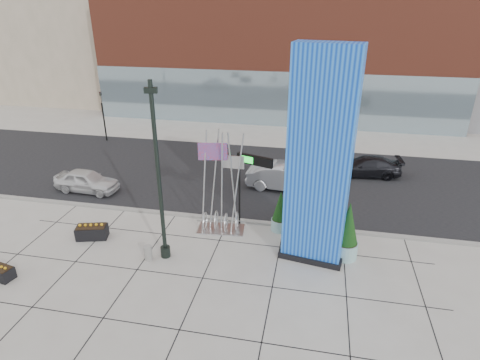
% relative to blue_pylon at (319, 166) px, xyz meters
% --- Properties ---
extents(ground, '(160.00, 160.00, 0.00)m').
position_rel_blue_pylon_xyz_m(ground, '(-5.49, -1.48, -4.58)').
color(ground, '#9E9991').
rests_on(ground, ground).
extents(street_asphalt, '(80.00, 12.00, 0.02)m').
position_rel_blue_pylon_xyz_m(street_asphalt, '(-5.49, 8.52, -4.57)').
color(street_asphalt, black).
rests_on(street_asphalt, ground).
extents(curb_edge, '(80.00, 0.30, 0.12)m').
position_rel_blue_pylon_xyz_m(curb_edge, '(-5.49, 2.52, -4.52)').
color(curb_edge, gray).
rests_on(curb_edge, ground).
extents(tower_podium, '(34.00, 10.00, 11.00)m').
position_rel_blue_pylon_xyz_m(tower_podium, '(-4.49, 25.52, 0.92)').
color(tower_podium, brown).
rests_on(tower_podium, ground).
extents(tower_glass_front, '(34.00, 0.60, 5.00)m').
position_rel_blue_pylon_xyz_m(tower_glass_front, '(-4.49, 20.72, -2.08)').
color(tower_glass_front, '#8CA5B2').
rests_on(tower_glass_front, ground).
extents(blue_pylon, '(3.01, 1.72, 9.47)m').
position_rel_blue_pylon_xyz_m(blue_pylon, '(0.00, 0.00, 0.00)').
color(blue_pylon, blue).
rests_on(blue_pylon, ground).
extents(lamp_post, '(0.54, 0.45, 8.10)m').
position_rel_blue_pylon_xyz_m(lamp_post, '(-6.62, -1.25, -1.26)').
color(lamp_post, black).
rests_on(lamp_post, ground).
extents(public_art_sculpture, '(2.45, 1.37, 5.37)m').
position_rel_blue_pylon_xyz_m(public_art_sculpture, '(-4.63, 1.52, -3.17)').
color(public_art_sculpture, silver).
rests_on(public_art_sculpture, ground).
extents(concrete_bollard, '(0.36, 0.36, 0.70)m').
position_rel_blue_pylon_xyz_m(concrete_bollard, '(-7.30, -1.64, -4.23)').
color(concrete_bollard, gray).
rests_on(concrete_bollard, ground).
extents(overhead_street_sign, '(1.85, 0.74, 4.01)m').
position_rel_blue_pylon_xyz_m(overhead_street_sign, '(-3.16, 2.32, -1.13)').
color(overhead_street_sign, black).
rests_on(overhead_street_sign, ground).
extents(round_planter_east, '(1.13, 1.13, 2.82)m').
position_rel_blue_pylon_xyz_m(round_planter_east, '(1.51, 0.32, -3.24)').
color(round_planter_east, '#91C1C4').
rests_on(round_planter_east, ground).
extents(round_planter_mid, '(1.02, 1.02, 2.55)m').
position_rel_blue_pylon_xyz_m(round_planter_mid, '(-0.71, 1.05, -3.37)').
color(round_planter_mid, '#91C1C4').
rests_on(round_planter_mid, ground).
extents(round_planter_west, '(0.88, 0.88, 2.21)m').
position_rel_blue_pylon_xyz_m(round_planter_west, '(-1.69, 2.12, -3.53)').
color(round_planter_west, '#91C1C4').
rests_on(round_planter_west, ground).
extents(box_planter_north, '(1.62, 1.10, 0.81)m').
position_rel_blue_pylon_xyz_m(box_planter_north, '(-10.77, -0.48, -4.20)').
color(box_planter_north, black).
rests_on(box_planter_north, ground).
extents(box_planter_south, '(1.34, 0.87, 0.68)m').
position_rel_blue_pylon_xyz_m(box_planter_south, '(-12.99, -4.12, -4.27)').
color(box_planter_south, black).
rests_on(box_planter_south, ground).
extents(car_white_west, '(4.06, 1.84, 1.35)m').
position_rel_blue_pylon_xyz_m(car_white_west, '(-13.85, 4.36, -3.90)').
color(car_white_west, silver).
rests_on(car_white_west, ground).
extents(car_silver_mid, '(5.00, 2.11, 1.61)m').
position_rel_blue_pylon_xyz_m(car_silver_mid, '(-1.83, 7.02, -3.77)').
color(car_silver_mid, '#9B9DA2').
rests_on(car_silver_mid, ground).
extents(car_dark_east, '(4.66, 2.24, 1.31)m').
position_rel_blue_pylon_xyz_m(car_dark_east, '(3.24, 10.21, -3.92)').
color(car_dark_east, black).
rests_on(car_dark_east, ground).
extents(traffic_signal, '(0.15, 0.18, 4.10)m').
position_rel_blue_pylon_xyz_m(traffic_signal, '(-17.49, 13.52, -2.28)').
color(traffic_signal, black).
rests_on(traffic_signal, ground).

